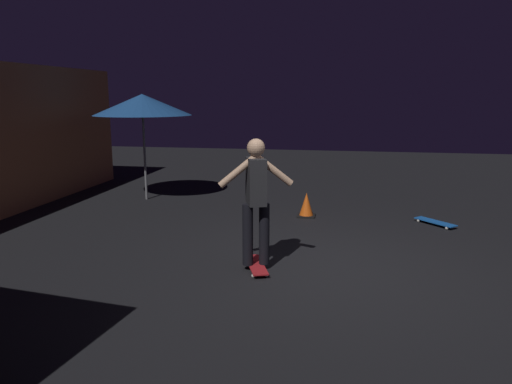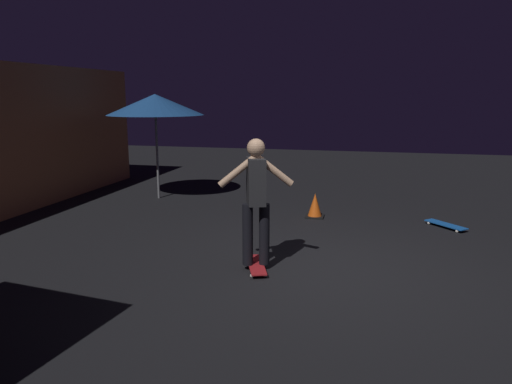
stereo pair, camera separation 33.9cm
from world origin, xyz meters
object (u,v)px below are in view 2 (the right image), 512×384
object	(u,v)px
skateboard_spare	(446,225)
skater	(256,193)
skateboard_ridden	(256,265)
patio_umbrella	(155,105)
traffic_cone	(315,206)

from	to	relation	value
skateboard_spare	skater	size ratio (longest dim) A/B	0.43
skateboard_ridden	skateboard_spare	size ratio (longest dim) A/B	1.13
patio_umbrella	skateboard_spare	world-z (taller)	patio_umbrella
skater	traffic_cone	bearing A→B (deg)	-8.40
skateboard_ridden	skateboard_spare	xyz separation A→B (m)	(2.74, -2.75, 0.00)
skateboard_spare	skater	xyz separation A→B (m)	(-2.74, 2.75, 0.98)
skateboard_ridden	skateboard_spare	bearing A→B (deg)	-45.10
skateboard_spare	traffic_cone	world-z (taller)	traffic_cone
skater	skateboard_spare	bearing A→B (deg)	-45.10
patio_umbrella	skateboard_ridden	distance (m)	5.40
patio_umbrella	skater	size ratio (longest dim) A/B	1.38
traffic_cone	patio_umbrella	bearing A→B (deg)	75.87
patio_umbrella	skateboard_spare	bearing A→B (deg)	-100.74
skateboard_ridden	skater	distance (m)	0.98
traffic_cone	skateboard_ridden	bearing A→B (deg)	171.60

